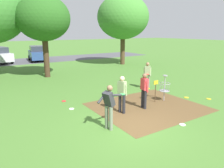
{
  "coord_description": "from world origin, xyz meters",
  "views": [
    {
      "loc": [
        -4.63,
        -5.97,
        3.64
      ],
      "look_at": [
        1.13,
        2.93,
        1.0
      ],
      "focal_mm": 34.37,
      "sensor_mm": 36.0,
      "label": 1
    }
  ],
  "objects_px": {
    "player_waiting_right": "(109,104)",
    "tree_mid_left": "(123,17)",
    "disc_golf_basket": "(164,87)",
    "frisbee_mid_grass": "(209,99)",
    "frisbee_near_basket": "(64,101)",
    "frisbee_far_left": "(186,97)",
    "player_foreground_watching": "(144,89)",
    "frisbee_far_right": "(72,109)",
    "player_waiting_left": "(122,92)",
    "player_throwing": "(147,74)",
    "tree_mid_center": "(43,19)",
    "parked_car_center_right": "(37,53)",
    "frisbee_by_tee": "(182,125)"
  },
  "relations": [
    {
      "from": "player_foreground_watching",
      "to": "player_waiting_right",
      "type": "relative_size",
      "value": 1.0
    },
    {
      "from": "player_waiting_left",
      "to": "frisbee_by_tee",
      "type": "distance_m",
      "value": 2.86
    },
    {
      "from": "disc_golf_basket",
      "to": "player_foreground_watching",
      "type": "distance_m",
      "value": 1.65
    },
    {
      "from": "frisbee_far_right",
      "to": "parked_car_center_right",
      "type": "bearing_deg",
      "value": 80.41
    },
    {
      "from": "tree_mid_left",
      "to": "player_waiting_left",
      "type": "bearing_deg",
      "value": -125.7
    },
    {
      "from": "player_foreground_watching",
      "to": "frisbee_near_basket",
      "type": "relative_size",
      "value": 7.61
    },
    {
      "from": "disc_golf_basket",
      "to": "frisbee_mid_grass",
      "type": "relative_size",
      "value": 5.53
    },
    {
      "from": "disc_golf_basket",
      "to": "player_throwing",
      "type": "distance_m",
      "value": 2.54
    },
    {
      "from": "frisbee_by_tee",
      "to": "tree_mid_left",
      "type": "xyz_separation_m",
      "value": [
        7.28,
        14.27,
        5.04
      ]
    },
    {
      "from": "player_waiting_left",
      "to": "player_waiting_right",
      "type": "relative_size",
      "value": 1.0
    },
    {
      "from": "frisbee_by_tee",
      "to": "tree_mid_center",
      "type": "relative_size",
      "value": 0.04
    },
    {
      "from": "frisbee_far_left",
      "to": "frisbee_mid_grass",
      "type": "bearing_deg",
      "value": -45.56
    },
    {
      "from": "disc_golf_basket",
      "to": "frisbee_mid_grass",
      "type": "bearing_deg",
      "value": -26.52
    },
    {
      "from": "disc_golf_basket",
      "to": "player_foreground_watching",
      "type": "bearing_deg",
      "value": -169.57
    },
    {
      "from": "player_throwing",
      "to": "frisbee_near_basket",
      "type": "distance_m",
      "value": 5.55
    },
    {
      "from": "disc_golf_basket",
      "to": "frisbee_by_tee",
      "type": "height_order",
      "value": "disc_golf_basket"
    },
    {
      "from": "player_throwing",
      "to": "frisbee_far_right",
      "type": "bearing_deg",
      "value": -171.17
    },
    {
      "from": "frisbee_mid_grass",
      "to": "frisbee_far_left",
      "type": "relative_size",
      "value": 0.97
    },
    {
      "from": "frisbee_by_tee",
      "to": "frisbee_far_right",
      "type": "relative_size",
      "value": 1.0
    },
    {
      "from": "frisbee_far_left",
      "to": "parked_car_center_right",
      "type": "distance_m",
      "value": 20.25
    },
    {
      "from": "player_foreground_watching",
      "to": "frisbee_mid_grass",
      "type": "bearing_deg",
      "value": -12.4
    },
    {
      "from": "disc_golf_basket",
      "to": "tree_mid_center",
      "type": "bearing_deg",
      "value": 109.55
    },
    {
      "from": "frisbee_near_basket",
      "to": "tree_mid_left",
      "type": "height_order",
      "value": "tree_mid_left"
    },
    {
      "from": "tree_mid_left",
      "to": "player_throwing",
      "type": "bearing_deg",
      "value": -116.95
    },
    {
      "from": "player_foreground_watching",
      "to": "player_waiting_right",
      "type": "xyz_separation_m",
      "value": [
        -2.61,
        -1.02,
        0.02
      ]
    },
    {
      "from": "disc_golf_basket",
      "to": "player_foreground_watching",
      "type": "relative_size",
      "value": 0.81
    },
    {
      "from": "player_throwing",
      "to": "parked_car_center_right",
      "type": "relative_size",
      "value": 0.39
    },
    {
      "from": "frisbee_near_basket",
      "to": "frisbee_far_left",
      "type": "distance_m",
      "value": 6.77
    },
    {
      "from": "player_waiting_right",
      "to": "frisbee_mid_grass",
      "type": "bearing_deg",
      "value": 1.31
    },
    {
      "from": "frisbee_far_left",
      "to": "tree_mid_left",
      "type": "bearing_deg",
      "value": 70.77
    },
    {
      "from": "frisbee_far_left",
      "to": "parked_car_center_right",
      "type": "bearing_deg",
      "value": 98.62
    },
    {
      "from": "frisbee_mid_grass",
      "to": "frisbee_far_right",
      "type": "relative_size",
      "value": 1.03
    },
    {
      "from": "disc_golf_basket",
      "to": "frisbee_far_right",
      "type": "relative_size",
      "value": 5.69
    },
    {
      "from": "tree_mid_center",
      "to": "parked_car_center_right",
      "type": "distance_m",
      "value": 10.99
    },
    {
      "from": "player_foreground_watching",
      "to": "player_throwing",
      "type": "distance_m",
      "value": 3.68
    },
    {
      "from": "player_waiting_right",
      "to": "tree_mid_left",
      "type": "xyz_separation_m",
      "value": [
        9.92,
        12.99,
        4.06
      ]
    },
    {
      "from": "frisbee_far_left",
      "to": "player_foreground_watching",
      "type": "bearing_deg",
      "value": 179.36
    },
    {
      "from": "player_throwing",
      "to": "frisbee_far_left",
      "type": "xyz_separation_m",
      "value": [
        0.56,
        -2.67,
        -0.96
      ]
    },
    {
      "from": "frisbee_mid_grass",
      "to": "tree_mid_left",
      "type": "xyz_separation_m",
      "value": [
        3.38,
        12.84,
        5.04
      ]
    },
    {
      "from": "player_foreground_watching",
      "to": "frisbee_mid_grass",
      "type": "height_order",
      "value": "player_foreground_watching"
    },
    {
      "from": "frisbee_by_tee",
      "to": "tree_mid_left",
      "type": "height_order",
      "value": "tree_mid_left"
    },
    {
      "from": "player_throwing",
      "to": "tree_mid_left",
      "type": "height_order",
      "value": "tree_mid_left"
    },
    {
      "from": "parked_car_center_right",
      "to": "frisbee_far_right",
      "type": "bearing_deg",
      "value": -99.59
    },
    {
      "from": "player_throwing",
      "to": "frisbee_far_right",
      "type": "height_order",
      "value": "player_throwing"
    },
    {
      "from": "player_waiting_left",
      "to": "frisbee_mid_grass",
      "type": "relative_size",
      "value": 6.81
    },
    {
      "from": "frisbee_far_right",
      "to": "disc_golf_basket",
      "type": "bearing_deg",
      "value": -17.86
    },
    {
      "from": "player_waiting_left",
      "to": "player_foreground_watching",
      "type": "bearing_deg",
      "value": -3.52
    },
    {
      "from": "frisbee_near_basket",
      "to": "frisbee_far_right",
      "type": "height_order",
      "value": "same"
    },
    {
      "from": "frisbee_near_basket",
      "to": "frisbee_mid_grass",
      "type": "relative_size",
      "value": 0.89
    },
    {
      "from": "frisbee_by_tee",
      "to": "player_waiting_right",
      "type": "bearing_deg",
      "value": 154.22
    }
  ]
}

